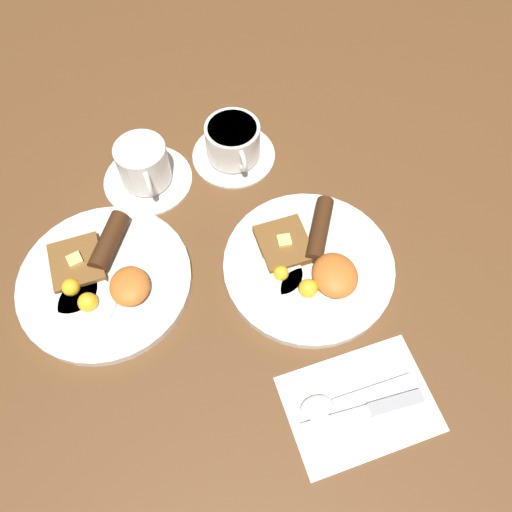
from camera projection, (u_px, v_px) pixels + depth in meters
ground_plane at (308, 268)px, 0.76m from camera, size 3.00×3.00×0.00m
breakfast_plate_near at (310, 264)px, 0.74m from camera, size 0.26×0.26×0.05m
breakfast_plate_far at (103, 279)px, 0.73m from camera, size 0.26×0.26×0.04m
teacup_near at (233, 144)px, 0.84m from camera, size 0.14×0.14×0.07m
teacup_far at (145, 168)px, 0.81m from camera, size 0.15×0.15×0.08m
napkin at (359, 404)px, 0.66m from camera, size 0.15×0.20×0.01m
knife at (370, 410)px, 0.65m from camera, size 0.02×0.17×0.01m
spoon at (330, 403)px, 0.65m from camera, size 0.03×0.16×0.01m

